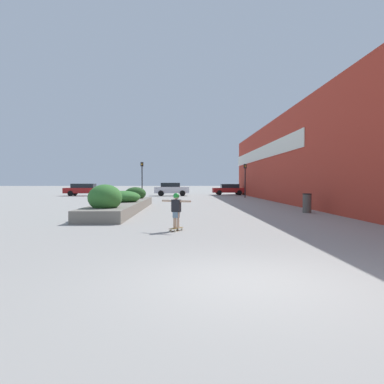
{
  "coord_description": "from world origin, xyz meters",
  "views": [
    {
      "loc": [
        -1.02,
        -6.01,
        1.62
      ],
      "look_at": [
        -0.56,
        16.24,
        1.02
      ],
      "focal_mm": 35.0,
      "sensor_mm": 36.0,
      "label": 1
    }
  ],
  "objects_px": {
    "car_leftmost": "(85,189)",
    "traffic_light_left": "(142,174)",
    "skateboarder": "(176,207)",
    "car_center_left": "(229,189)",
    "trash_bin": "(307,203)",
    "car_center_right": "(172,189)",
    "skateboard": "(176,229)",
    "traffic_light_right": "(245,175)"
  },
  "relations": [
    {
      "from": "car_leftmost",
      "to": "traffic_light_left",
      "type": "distance_m",
      "value": 8.84
    },
    {
      "from": "skateboarder",
      "to": "car_center_left",
      "type": "bearing_deg",
      "value": 109.1
    },
    {
      "from": "trash_bin",
      "to": "car_center_right",
      "type": "xyz_separation_m",
      "value": [
        -7.91,
        24.38,
        0.29
      ]
    },
    {
      "from": "traffic_light_left",
      "to": "car_center_right",
      "type": "bearing_deg",
      "value": 57.6
    },
    {
      "from": "trash_bin",
      "to": "traffic_light_left",
      "type": "relative_size",
      "value": 0.28
    },
    {
      "from": "car_center_left",
      "to": "traffic_light_left",
      "type": "distance_m",
      "value": 12.64
    },
    {
      "from": "skateboard",
      "to": "traffic_light_left",
      "type": "bearing_deg",
      "value": 127.57
    },
    {
      "from": "skateboarder",
      "to": "car_center_left",
      "type": "height_order",
      "value": "car_center_left"
    },
    {
      "from": "traffic_light_right",
      "to": "trash_bin",
      "type": "bearing_deg",
      "value": -89.67
    },
    {
      "from": "car_center_left",
      "to": "trash_bin",
      "type": "bearing_deg",
      "value": -178.24
    },
    {
      "from": "car_leftmost",
      "to": "traffic_light_right",
      "type": "distance_m",
      "value": 18.79
    },
    {
      "from": "skateboarder",
      "to": "traffic_light_right",
      "type": "relative_size",
      "value": 0.33
    },
    {
      "from": "traffic_light_left",
      "to": "traffic_light_right",
      "type": "distance_m",
      "value": 10.75
    },
    {
      "from": "traffic_light_right",
      "to": "car_leftmost",
      "type": "bearing_deg",
      "value": 163.6
    },
    {
      "from": "trash_bin",
      "to": "skateboard",
      "type": "bearing_deg",
      "value": -133.48
    },
    {
      "from": "car_center_right",
      "to": "traffic_light_right",
      "type": "xyz_separation_m",
      "value": [
        7.8,
        -5.12,
        1.57
      ]
    },
    {
      "from": "skateboarder",
      "to": "car_leftmost",
      "type": "distance_m",
      "value": 33.59
    },
    {
      "from": "skateboard",
      "to": "car_center_right",
      "type": "distance_m",
      "value": 31.47
    },
    {
      "from": "trash_bin",
      "to": "traffic_light_left",
      "type": "bearing_deg",
      "value": 118.76
    },
    {
      "from": "skateboard",
      "to": "traffic_light_right",
      "type": "height_order",
      "value": "traffic_light_right"
    },
    {
      "from": "skateboard",
      "to": "car_center_left",
      "type": "distance_m",
      "value": 34.83
    },
    {
      "from": "skateboard",
      "to": "car_leftmost",
      "type": "relative_size",
      "value": 0.14
    },
    {
      "from": "car_center_left",
      "to": "traffic_light_left",
      "type": "bearing_deg",
      "value": 126.88
    },
    {
      "from": "trash_bin",
      "to": "traffic_light_left",
      "type": "height_order",
      "value": "traffic_light_left"
    },
    {
      "from": "trash_bin",
      "to": "traffic_light_right",
      "type": "bearing_deg",
      "value": 90.33
    },
    {
      "from": "skateboard",
      "to": "skateboarder",
      "type": "xyz_separation_m",
      "value": [
        0.0,
        -0.0,
        0.73
      ]
    },
    {
      "from": "skateboarder",
      "to": "car_leftmost",
      "type": "bearing_deg",
      "value": 138.56
    },
    {
      "from": "car_leftmost",
      "to": "car_center_right",
      "type": "bearing_deg",
      "value": 89.06
    },
    {
      "from": "skateboarder",
      "to": "car_center_left",
      "type": "xyz_separation_m",
      "value": [
        5.86,
        34.33,
        -0.07
      ]
    },
    {
      "from": "skateboard",
      "to": "trash_bin",
      "type": "xyz_separation_m",
      "value": [
        6.7,
        7.06,
        0.44
      ]
    },
    {
      "from": "trash_bin",
      "to": "car_center_right",
      "type": "bearing_deg",
      "value": 107.98
    },
    {
      "from": "car_leftmost",
      "to": "skateboarder",
      "type": "bearing_deg",
      "value": 19.78
    },
    {
      "from": "skateboard",
      "to": "traffic_light_left",
      "type": "xyz_separation_m",
      "value": [
        -4.15,
        26.82,
        2.43
      ]
    },
    {
      "from": "skateboard",
      "to": "car_leftmost",
      "type": "height_order",
      "value": "car_leftmost"
    },
    {
      "from": "trash_bin",
      "to": "car_leftmost",
      "type": "distance_m",
      "value": 30.48
    },
    {
      "from": "skateboard",
      "to": "traffic_light_left",
      "type": "relative_size",
      "value": 0.18
    },
    {
      "from": "traffic_light_right",
      "to": "car_center_left",
      "type": "bearing_deg",
      "value": 95.2
    },
    {
      "from": "skateboarder",
      "to": "trash_bin",
      "type": "bearing_deg",
      "value": 75.31
    },
    {
      "from": "skateboarder",
      "to": "car_leftmost",
      "type": "height_order",
      "value": "car_leftmost"
    },
    {
      "from": "skateboard",
      "to": "car_leftmost",
      "type": "bearing_deg",
      "value": 138.56
    },
    {
      "from": "skateboarder",
      "to": "trash_bin",
      "type": "height_order",
      "value": "skateboarder"
    },
    {
      "from": "skateboard",
      "to": "car_center_left",
      "type": "bearing_deg",
      "value": 109.1
    }
  ]
}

